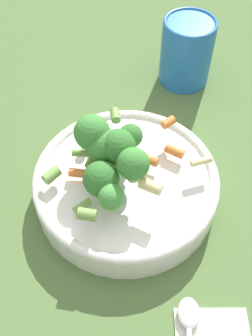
% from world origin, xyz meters
% --- Properties ---
extents(ground_plane, '(3.00, 3.00, 0.00)m').
position_xyz_m(ground_plane, '(0.00, 0.00, 0.00)').
color(ground_plane, '#4C6B38').
extents(bowl, '(0.25, 0.25, 0.05)m').
position_xyz_m(bowl, '(0.00, 0.00, 0.03)').
color(bowl, white).
rests_on(bowl, ground_plane).
extents(pasta_salad, '(0.20, 0.19, 0.08)m').
position_xyz_m(pasta_salad, '(0.02, 0.01, 0.09)').
color(pasta_salad, '#8CB766').
rests_on(pasta_salad, bowl).
extents(cup, '(0.09, 0.09, 0.11)m').
position_xyz_m(cup, '(-0.02, -0.27, 0.06)').
color(cup, '#2366B2').
rests_on(cup, ground_plane).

